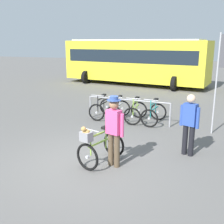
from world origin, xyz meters
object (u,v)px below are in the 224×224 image
racked_bike_white (118,110)px  racked_bike_teal (154,114)px  pedestrian_with_backpack (190,121)px  featured_bicycle (98,146)px  person_with_featured_bike (114,129)px  racked_bike_lime (136,112)px  banner_flag (222,65)px  bus_distant (135,59)px  racked_bike_black (102,108)px

racked_bike_white → racked_bike_teal: (1.40, -0.08, 0.00)m
pedestrian_with_backpack → featured_bicycle: bearing=-145.3°
featured_bicycle → person_with_featured_bike: 0.61m
racked_bike_white → racked_bike_lime: size_ratio=1.00×
racked_bike_lime → racked_bike_teal: size_ratio=0.96×
featured_bicycle → pedestrian_with_backpack: size_ratio=0.76×
banner_flag → featured_bicycle: bearing=-128.0°
bus_distant → racked_bike_teal: bearing=-69.8°
banner_flag → racked_bike_black: bearing=172.9°
racked_bike_lime → person_with_featured_bike: size_ratio=0.65×
racked_bike_lime → racked_bike_teal: (0.70, -0.04, -0.00)m
featured_bicycle → pedestrian_with_backpack: 2.48m
racked_bike_lime → pedestrian_with_backpack: size_ratio=0.68×
racked_bike_white → bus_distant: 9.19m
featured_bicycle → banner_flag: banner_flag is taller
racked_bike_black → pedestrian_with_backpack: 4.44m
racked_bike_lime → person_with_featured_bike: person_with_featured_bike is taller
racked_bike_white → featured_bicycle: featured_bicycle is taller
racked_bike_white → racked_bike_teal: 1.40m
racked_bike_teal → bus_distant: (-3.29, 8.96, 1.37)m
racked_bike_black → racked_bike_white: size_ratio=1.00×
pedestrian_with_backpack → bus_distant: size_ratio=0.16×
person_with_featured_bike → banner_flag: bearing=55.7°
racked_bike_lime → racked_bike_white: bearing=176.8°
racked_bike_lime → racked_bike_teal: 0.70m
featured_bicycle → person_with_featured_bike: size_ratio=0.73×
featured_bicycle → racked_bike_white: bearing=102.0°
racked_bike_black → person_with_featured_bike: 4.42m
racked_bike_teal → racked_bike_lime: bearing=176.8°
racked_bike_teal → bus_distant: bus_distant is taller
racked_bike_teal → banner_flag: 2.88m
racked_bike_black → bus_distant: bus_distant is taller
pedestrian_with_backpack → banner_flag: size_ratio=0.51×
racked_bike_black → racked_bike_white: (0.70, -0.04, 0.00)m
racked_bike_black → bus_distant: bearing=97.7°
racked_bike_teal → racked_bike_black: bearing=176.8°
racked_bike_white → banner_flag: size_ratio=0.35×
person_with_featured_bike → bus_distant: bus_distant is taller
featured_bicycle → banner_flag: (2.71, 3.47, 1.74)m
banner_flag → racked_bike_teal: bearing=169.2°
racked_bike_teal → banner_flag: banner_flag is taller
racked_bike_black → racked_bike_teal: (2.10, -0.12, 0.00)m
racked_bike_teal → featured_bicycle: 3.92m
racked_bike_teal → featured_bicycle: bearing=-98.1°
racked_bike_black → bus_distant: (-1.19, 8.84, 1.37)m
racked_bike_lime → featured_bicycle: (0.15, -3.92, 0.12)m
racked_bike_lime → bus_distant: 9.39m
racked_bike_white → person_with_featured_bike: size_ratio=0.65×
featured_bicycle → person_with_featured_bike: person_with_featured_bike is taller
featured_bicycle → person_with_featured_bike: (0.39, 0.07, 0.46)m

